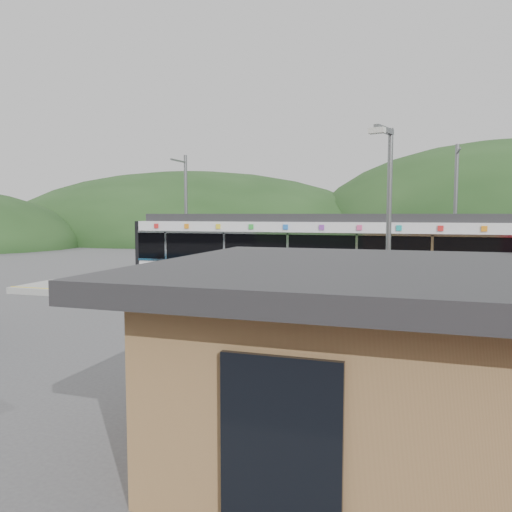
% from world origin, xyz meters
% --- Properties ---
extents(ground, '(120.00, 120.00, 0.00)m').
position_xyz_m(ground, '(0.00, 0.00, 0.00)').
color(ground, '#4C4C4F').
rests_on(ground, ground).
extents(hills, '(146.00, 149.00, 26.00)m').
position_xyz_m(hills, '(6.19, 5.29, 0.00)').
color(hills, '#1E3D19').
rests_on(hills, ground).
extents(platform, '(26.00, 3.20, 0.30)m').
position_xyz_m(platform, '(0.00, 3.30, 0.15)').
color(platform, '#9E9E99').
rests_on(platform, ground).
extents(yellow_line, '(26.00, 0.10, 0.01)m').
position_xyz_m(yellow_line, '(0.00, 2.00, 0.30)').
color(yellow_line, yellow).
rests_on(yellow_line, platform).
extents(train, '(20.44, 3.01, 3.74)m').
position_xyz_m(train, '(2.44, 6.00, 2.06)').
color(train, black).
rests_on(train, ground).
extents(catenary_mast_west, '(0.18, 1.80, 7.00)m').
position_xyz_m(catenary_mast_west, '(-7.00, 8.56, 3.65)').
color(catenary_mast_west, slate).
rests_on(catenary_mast_west, ground).
extents(catenary_mast_east, '(0.18, 1.80, 7.00)m').
position_xyz_m(catenary_mast_east, '(7.00, 8.56, 3.65)').
color(catenary_mast_east, slate).
rests_on(catenary_mast_east, ground).
extents(station_shelter, '(9.20, 6.20, 3.00)m').
position_xyz_m(station_shelter, '(6.00, -9.01, 1.55)').
color(station_shelter, '#966B41').
rests_on(station_shelter, ground).
extents(lamp_post, '(0.39, 1.06, 5.74)m').
position_xyz_m(lamp_post, '(4.72, -4.66, 3.44)').
color(lamp_post, slate).
rests_on(lamp_post, ground).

